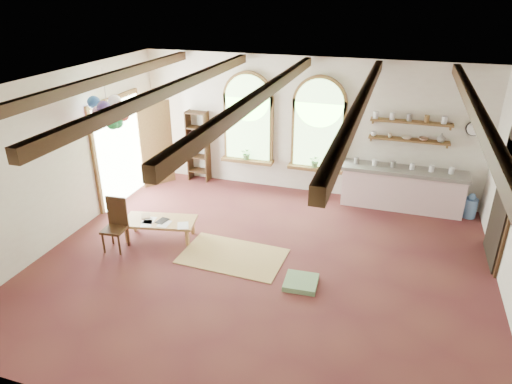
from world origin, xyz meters
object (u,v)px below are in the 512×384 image
at_px(kitchen_counter, 402,188).
at_px(side_chair, 116,235).
at_px(coffee_table, 160,222).
at_px(balloon_cluster, 108,113).

relative_size(kitchen_counter, side_chair, 2.63).
xyz_separation_m(coffee_table, balloon_cluster, (-1.21, 0.48, 1.98)).
bearing_deg(side_chair, kitchen_counter, 34.44).
distance_m(kitchen_counter, side_chair, 6.19).
bearing_deg(kitchen_counter, side_chair, -145.56).
height_order(kitchen_counter, side_chair, side_chair).
xyz_separation_m(kitchen_counter, coffee_table, (-4.50, -2.88, -0.12)).
xyz_separation_m(side_chair, balloon_cluster, (-0.60, 1.10, 2.04)).
distance_m(kitchen_counter, balloon_cluster, 6.46).
bearing_deg(coffee_table, balloon_cluster, 158.21).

